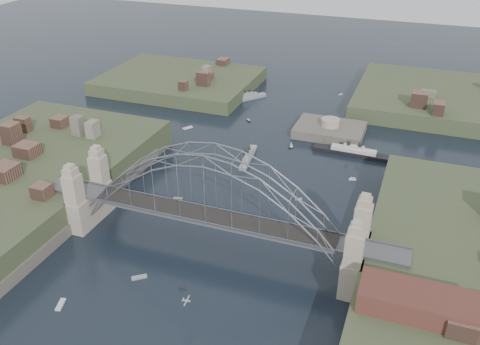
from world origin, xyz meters
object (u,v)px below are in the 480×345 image
object	(u,v)px
fort_island	(329,135)
naval_cruiser_far	(247,98)
wharf_shed	(419,303)
naval_cruiser_near	(248,157)
bridge	(211,201)
ocean_liner	(353,153)

from	to	relation	value
fort_island	naval_cruiser_far	size ratio (longest dim) A/B	1.59
wharf_shed	naval_cruiser_far	distance (m)	125.21
naval_cruiser_near	naval_cruiser_far	size ratio (longest dim) A/B	1.14
naval_cruiser_near	naval_cruiser_far	world-z (taller)	naval_cruiser_far
naval_cruiser_far	wharf_shed	bearing A→B (deg)	-56.93
wharf_shed	naval_cruiser_near	size ratio (longest dim) A/B	1.27
bridge	wharf_shed	distance (m)	46.23
fort_island	naval_cruiser_near	xyz separation A→B (m)	(-18.98, -26.13, 1.07)
wharf_shed	bridge	bearing A→B (deg)	162.35
wharf_shed	naval_cruiser_near	world-z (taller)	wharf_shed
naval_cruiser_far	ocean_liner	world-z (taller)	ocean_liner
wharf_shed	ocean_liner	world-z (taller)	wharf_shed
wharf_shed	naval_cruiser_near	distance (m)	77.68
naval_cruiser_near	ocean_liner	size ratio (longest dim) A/B	0.64
bridge	fort_island	world-z (taller)	bridge
bridge	wharf_shed	world-z (taller)	bridge
fort_island	wharf_shed	world-z (taller)	wharf_shed
bridge	wharf_shed	bearing A→B (deg)	-17.65
wharf_shed	ocean_liner	distance (m)	75.09
wharf_shed	naval_cruiser_far	world-z (taller)	wharf_shed
fort_island	naval_cruiser_near	size ratio (longest dim) A/B	1.40
bridge	ocean_liner	bearing A→B (deg)	69.00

